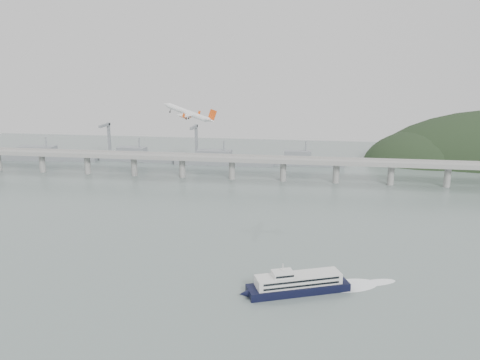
# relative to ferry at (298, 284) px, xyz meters

# --- Properties ---
(ground) EXTENTS (900.00, 900.00, 0.00)m
(ground) POSITION_rel_ferry_xyz_m (-41.28, 24.73, -4.30)
(ground) COLOR slate
(ground) RESTS_ON ground
(bridge) EXTENTS (800.00, 22.00, 23.90)m
(bridge) POSITION_rel_ferry_xyz_m (-42.43, 224.73, 13.35)
(bridge) COLOR gray
(bridge) RESTS_ON ground
(distant_fleet) EXTENTS (453.00, 60.90, 40.00)m
(distant_fleet) POSITION_rel_ferry_xyz_m (-196.63, 289.81, 1.92)
(distant_fleet) COLOR slate
(distant_fleet) RESTS_ON ground
(ferry) EXTENTS (80.06, 38.49, 15.86)m
(ferry) POSITION_rel_ferry_xyz_m (0.00, 0.00, 0.00)
(ferry) COLOR black
(ferry) RESTS_ON ground
(airliner) EXTENTS (40.74, 36.84, 15.88)m
(airliner) POSITION_rel_ferry_xyz_m (-83.55, 113.83, 71.15)
(airliner) COLOR white
(airliner) RESTS_ON ground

